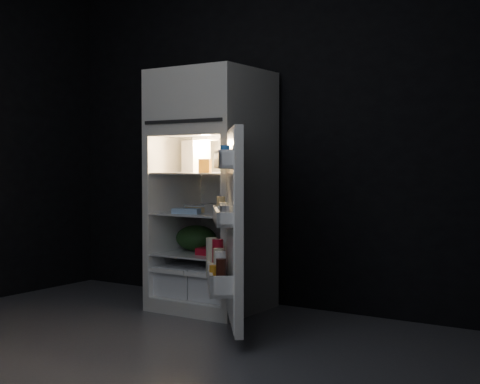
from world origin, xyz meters
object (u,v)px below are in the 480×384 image
Objects in this scene: egg_carton at (224,209)px; milk_jug at (196,157)px; refrigerator at (213,182)px; fridge_door at (230,229)px; yogurt_tray at (217,252)px.

milk_jug is at bearing 169.07° from egg_carton.
egg_carton is (0.14, -0.05, -0.19)m from refrigerator.
fridge_door is at bearing -48.09° from refrigerator.
fridge_door is at bearing -22.13° from milk_jug.
egg_carton is 0.32m from yogurt_tray.
refrigerator is 6.48× the size of egg_carton.
egg_carton is at bearing -21.18° from refrigerator.
fridge_door reaches higher than egg_carton.
fridge_door is 4.44× the size of egg_carton.
yogurt_tray is at bearing 131.19° from fridge_door.
milk_jug is at bearing -167.78° from refrigerator.
refrigerator is at bearing 152.52° from egg_carton.
refrigerator reaches higher than milk_jug.
yogurt_tray is at bearing -45.28° from refrigerator.
fridge_door reaches higher than milk_jug.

